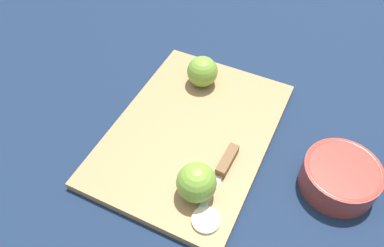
{
  "coord_description": "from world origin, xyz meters",
  "views": [
    {
      "loc": [
        0.45,
        0.15,
        0.59
      ],
      "look_at": [
        0.0,
        0.0,
        0.04
      ],
      "focal_mm": 35.0,
      "sensor_mm": 36.0,
      "label": 1
    }
  ],
  "objects_px": {
    "apple_half_left": "(202,72)",
    "apple_half_right": "(196,182)",
    "knife": "(225,164)",
    "bowl": "(340,176)"
  },
  "relations": [
    {
      "from": "apple_half_right",
      "to": "bowl",
      "type": "bearing_deg",
      "value": -94.38
    },
    {
      "from": "apple_half_left",
      "to": "apple_half_right",
      "type": "xyz_separation_m",
      "value": [
        0.27,
        0.07,
        0.0
      ]
    },
    {
      "from": "apple_half_right",
      "to": "knife",
      "type": "relative_size",
      "value": 0.44
    },
    {
      "from": "apple_half_right",
      "to": "knife",
      "type": "distance_m",
      "value": 0.08
    },
    {
      "from": "apple_half_left",
      "to": "bowl",
      "type": "xyz_separation_m",
      "value": [
        0.17,
        0.31,
        -0.02
      ]
    },
    {
      "from": "apple_half_right",
      "to": "bowl",
      "type": "height_order",
      "value": "apple_half_right"
    },
    {
      "from": "apple_half_right",
      "to": "knife",
      "type": "bearing_deg",
      "value": -54.6
    },
    {
      "from": "apple_half_left",
      "to": "apple_half_right",
      "type": "bearing_deg",
      "value": -9.15
    },
    {
      "from": "bowl",
      "to": "apple_half_right",
      "type": "bearing_deg",
      "value": -66.38
    },
    {
      "from": "knife",
      "to": "bowl",
      "type": "distance_m",
      "value": 0.2
    }
  ]
}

